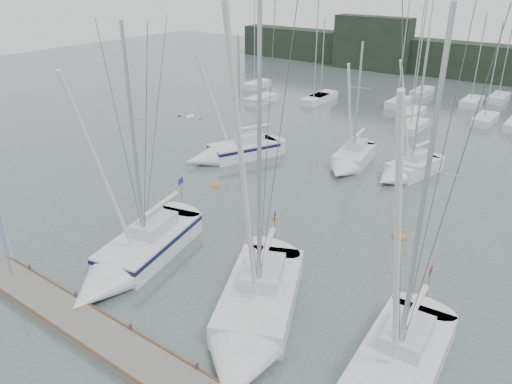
# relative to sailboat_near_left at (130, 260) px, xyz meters

# --- Properties ---
(ground) EXTENTS (160.00, 160.00, 0.00)m
(ground) POSITION_rel_sailboat_near_left_xyz_m (6.22, 0.44, -0.60)
(ground) COLOR #495956
(ground) RESTS_ON ground
(dock) EXTENTS (24.00, 2.00, 0.40)m
(dock) POSITION_rel_sailboat_near_left_xyz_m (6.22, -4.56, -0.40)
(dock) COLOR #61615C
(dock) RESTS_ON ground
(far_treeline) EXTENTS (90.00, 4.00, 5.00)m
(far_treeline) POSITION_rel_sailboat_near_left_xyz_m (6.22, 62.44, 1.90)
(far_treeline) COLOR black
(far_treeline) RESTS_ON ground
(far_building_left) EXTENTS (12.00, 3.00, 8.00)m
(far_building_left) POSITION_rel_sailboat_near_left_xyz_m (-13.78, 60.44, 3.40)
(far_building_left) COLOR black
(far_building_left) RESTS_ON ground
(mast_forest) EXTENTS (55.84, 27.01, 14.68)m
(mast_forest) POSITION_rel_sailboat_near_left_xyz_m (8.07, 43.54, -0.12)
(mast_forest) COLOR silver
(mast_forest) RESTS_ON ground
(sailboat_near_left) EXTENTS (5.12, 10.37, 13.84)m
(sailboat_near_left) POSITION_rel_sailboat_near_left_xyz_m (0.00, 0.00, 0.00)
(sailboat_near_left) COLOR silver
(sailboat_near_left) RESTS_ON ground
(sailboat_near_center) EXTENTS (7.19, 10.55, 17.47)m
(sailboat_near_center) POSITION_rel_sailboat_near_left_xyz_m (8.49, -0.37, -0.02)
(sailboat_near_center) COLOR silver
(sailboat_near_center) RESTS_ON ground
(sailboat_mid_a) EXTENTS (5.81, 8.59, 10.97)m
(sailboat_mid_a) POSITION_rel_sailboat_near_left_xyz_m (-6.36, 16.23, 0.01)
(sailboat_mid_a) COLOR silver
(sailboat_mid_a) RESTS_ON ground
(sailboat_mid_b) EXTENTS (3.39, 7.28, 10.65)m
(sailboat_mid_b) POSITION_rel_sailboat_near_left_xyz_m (2.72, 20.59, -0.06)
(sailboat_mid_b) COLOR silver
(sailboat_mid_b) RESTS_ON ground
(sailboat_mid_c) EXTENTS (3.80, 6.81, 11.24)m
(sailboat_mid_c) POSITION_rel_sailboat_near_left_xyz_m (7.14, 21.18, -0.04)
(sailboat_mid_c) COLOR silver
(sailboat_mid_c) RESTS_ON ground
(buoy_a) EXTENTS (0.46, 0.46, 0.46)m
(buoy_a) POSITION_rel_sailboat_near_left_xyz_m (2.95, 9.60, -0.60)
(buoy_a) COLOR orange
(buoy_a) RESTS_ON ground
(buoy_b) EXTENTS (0.53, 0.53, 0.53)m
(buoy_b) POSITION_rel_sailboat_near_left_xyz_m (10.61, 12.10, -0.60)
(buoy_b) COLOR orange
(buoy_b) RESTS_ON ground
(buoy_c) EXTENTS (0.47, 0.47, 0.47)m
(buoy_c) POSITION_rel_sailboat_near_left_xyz_m (-3.61, 11.25, -0.60)
(buoy_c) COLOR orange
(buoy_c) RESTS_ON ground
(dock_banner) EXTENTS (0.57, 0.08, 3.72)m
(dock_banner) POSITION_rel_sailboat_near_left_xyz_m (-4.07, -4.39, 2.00)
(dock_banner) COLOR #A6A8AE
(dock_banner) RESTS_ON dock
(seagull) EXTENTS (1.09, 0.51, 0.22)m
(seagull) POSITION_rel_sailboat_near_left_xyz_m (4.38, 0.73, 8.55)
(seagull) COLOR white
(seagull) RESTS_ON ground
(buoy_d) EXTENTS (0.67, 0.67, 0.67)m
(buoy_d) POSITION_rel_sailboat_near_left_xyz_m (10.38, 11.98, -0.60)
(buoy_d) COLOR orange
(buoy_d) RESTS_ON ground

